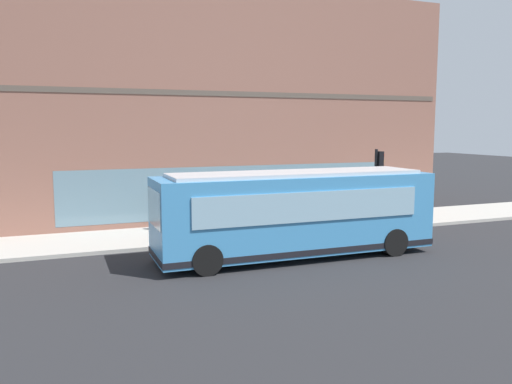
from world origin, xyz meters
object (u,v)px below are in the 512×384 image
fire_hydrant (383,208)px  traffic_light_near_corner (378,172)px  pedestrian_by_light_pole (272,208)px  pedestrian_walking_along_curb (167,207)px  city_bus_nearside (295,214)px

fire_hydrant → traffic_light_near_corner: bearing=139.5°
pedestrian_by_light_pole → traffic_light_near_corner: bearing=-101.4°
traffic_light_near_corner → pedestrian_walking_along_curb: (2.21, 9.22, -1.38)m
traffic_light_near_corner → pedestrian_by_light_pole: traffic_light_near_corner is taller
traffic_light_near_corner → fire_hydrant: traffic_light_near_corner is taller
traffic_light_near_corner → fire_hydrant: 3.49m
city_bus_nearside → pedestrian_by_light_pole: 4.46m
traffic_light_near_corner → pedestrian_walking_along_curb: bearing=76.5°
city_bus_nearside → pedestrian_walking_along_curb: (5.57, 3.46, -0.35)m
pedestrian_walking_along_curb → pedestrian_by_light_pole: bearing=-105.8°
traffic_light_near_corner → fire_hydrant: size_ratio=4.72×
fire_hydrant → pedestrian_walking_along_curb: (0.08, 11.05, 0.69)m
traffic_light_near_corner → city_bus_nearside: bearing=120.2°
fire_hydrant → pedestrian_walking_along_curb: size_ratio=0.41×
pedestrian_walking_along_curb → pedestrian_by_light_pole: pedestrian_walking_along_curb is taller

